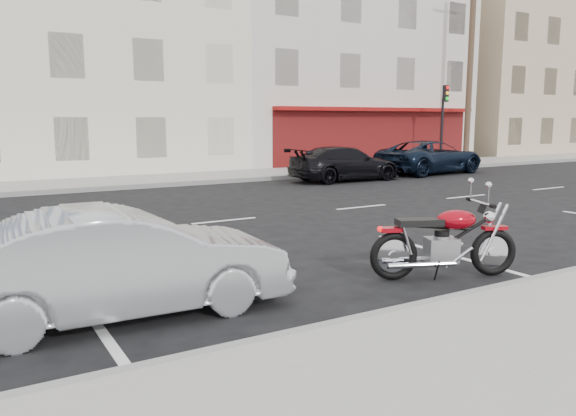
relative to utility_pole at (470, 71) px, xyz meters
name	(u,v)px	position (x,y,z in m)	size (l,w,h in m)	color
ground	(298,213)	(-15.50, -8.60, -4.74)	(120.00, 120.00, 0.00)	black
sidewalk_far	(36,187)	(-20.50, 0.10, -4.66)	(80.00, 3.40, 0.15)	gray
curb_near	(237,350)	(-20.50, -15.60, -4.66)	(80.00, 0.12, 0.16)	gray
curb_far	(43,192)	(-20.50, -1.60, -4.66)	(80.00, 0.12, 0.16)	gray
bldg_cream	(77,44)	(-17.50, 7.70, 1.01)	(12.00, 12.00, 11.50)	beige
bldg_corner	(313,50)	(-4.50, 7.70, 1.51)	(14.00, 12.00, 12.50)	beige
bldg_far_east	(488,74)	(10.50, 7.70, 0.76)	(12.00, 12.00, 11.00)	tan
utility_pole	(470,71)	(0.00, 0.00, 0.00)	(1.80, 0.30, 9.00)	#422D1E
traffic_light	(443,114)	(-2.00, -0.27, -2.18)	(0.26, 0.30, 3.80)	black
fire_hydrant	(417,157)	(-3.50, -0.10, -4.21)	(0.20, 0.20, 0.72)	beige
motorcycle	(496,242)	(-15.89, -14.89, -4.22)	(2.15, 1.07, 1.14)	black
sedan_silver	(122,263)	(-21.15, -13.81, -4.09)	(1.38, 3.96, 1.30)	#9C9FA3
suv_far	(430,157)	(-5.12, -2.62, -4.03)	(2.35, 5.10, 1.42)	black
car_far	(345,164)	(-10.04, -3.13, -4.09)	(1.83, 4.49, 1.30)	black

